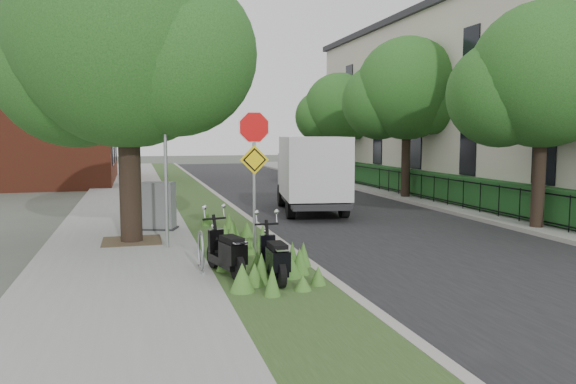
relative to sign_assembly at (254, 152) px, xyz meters
name	(u,v)px	position (x,y,z in m)	size (l,w,h in m)	color
ground	(324,261)	(1.40, -0.58, -2.33)	(120.00, 120.00, 0.00)	#4C5147
sidewalk_near	(126,207)	(-2.85, 9.42, -2.27)	(3.50, 60.00, 0.12)	gray
verge	(201,204)	(-0.10, 9.42, -2.27)	(2.00, 60.00, 0.12)	#2E4A1F
kerb_near	(227,203)	(0.90, 9.42, -2.26)	(0.20, 60.00, 0.13)	#9E9991
road	(314,202)	(4.40, 9.42, -2.32)	(7.00, 60.00, 0.01)	black
kerb_far	(394,198)	(7.90, 9.42, -2.26)	(0.20, 60.00, 0.13)	#9E9991
footpath_far	(431,197)	(9.60, 9.42, -2.27)	(3.20, 60.00, 0.12)	gray
street_tree_main	(123,46)	(-2.68, 2.28, 2.48)	(6.21, 5.54, 7.66)	black
bare_post	(166,161)	(-1.80, 1.22, -0.21)	(0.08, 0.08, 4.00)	#A5A8AD
bike_hoop	(201,251)	(-1.30, -1.18, -1.83)	(0.06, 0.78, 0.77)	#A5A8AD
sign_assembly	(254,152)	(0.00, 0.00, 0.00)	(0.94, 0.08, 3.22)	#A5A8AD
fence_far	(410,183)	(8.60, 9.42, -1.66)	(0.04, 24.00, 1.00)	black
hedge_far	(425,183)	(9.30, 9.42, -1.66)	(1.00, 24.00, 1.10)	#1A4619
terrace_houses	(501,101)	(12.89, 9.42, 1.83)	(7.40, 26.40, 8.20)	beige
brick_building	(26,106)	(-8.10, 21.42, 1.88)	(9.40, 10.40, 8.30)	maroon
far_tree_a	(540,83)	(8.34, 1.46, 1.80)	(4.60, 4.10, 6.22)	black
far_tree_b	(405,94)	(8.34, 9.46, 2.04)	(4.83, 4.31, 6.56)	black
far_tree_c	(338,111)	(8.34, 17.46, 1.63)	(4.37, 3.89, 5.93)	black
scooter_near	(229,256)	(-0.86, -1.76, -1.84)	(0.59, 1.56, 0.76)	black
scooter_far	(275,262)	(-0.14, -2.42, -1.85)	(0.32, 1.52, 0.73)	black
box_truck	(311,171)	(3.38, 6.58, -0.87)	(2.69, 5.19, 2.24)	#262628
utility_cabinet	(158,207)	(-1.89, 3.82, -1.59)	(1.13, 0.93, 1.29)	#262628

